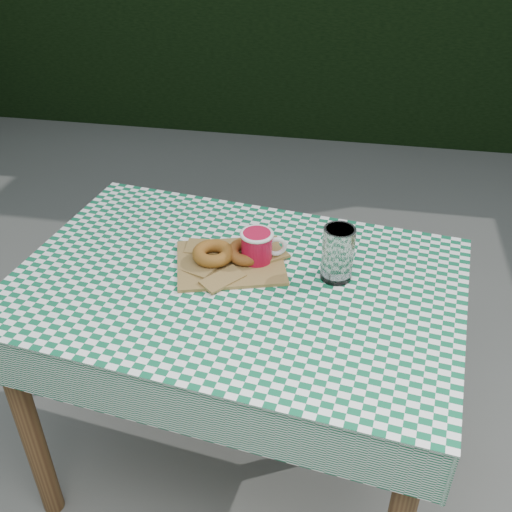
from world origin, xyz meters
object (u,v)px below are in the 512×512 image
Objects in this scene: paper_bag at (231,262)px; drinking_glass at (338,254)px; table at (238,385)px; coffee_mug at (257,248)px.

drinking_glass reaches higher than paper_bag.
drinking_glass is at bearing -1.88° from paper_bag.
table is 0.40m from paper_bag.
drinking_glass reaches higher than table.
drinking_glass is at bearing -23.98° from coffee_mug.
coffee_mug reaches higher than table.
coffee_mug is (0.07, 0.02, 0.04)m from paper_bag.
table is 0.44m from coffee_mug.
coffee_mug is at bearing 74.30° from table.
paper_bag is at bearing 120.82° from table.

